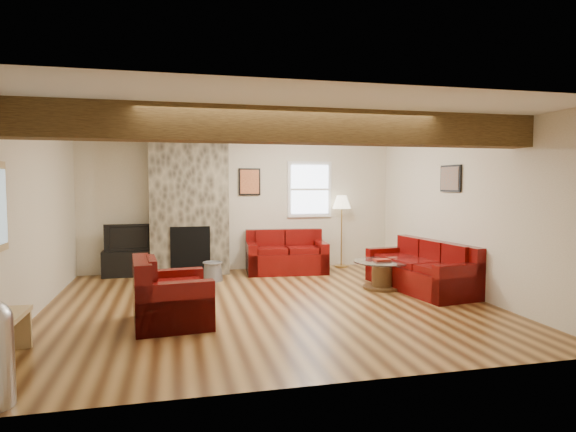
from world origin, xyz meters
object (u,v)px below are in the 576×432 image
loveseat (286,252)px  coffee_table (382,275)px  armchair_red (172,291)px  floor_lamp (342,206)px  sofa_three (420,266)px  television (129,237)px  tv_cabinet (130,263)px

loveseat → coffee_table: size_ratio=1.63×
armchair_red → floor_lamp: (3.28, 3.21, 0.82)m
sofa_three → loveseat: bearing=-145.8°
coffee_table → television: (-4.00, 2.00, 0.49)m
sofa_three → floor_lamp: floor_lamp is taller
sofa_three → floor_lamp: bearing=-174.8°
coffee_table → tv_cabinet: (-4.00, 2.00, 0.01)m
coffee_table → floor_lamp: bearing=89.0°
floor_lamp → coffee_table: bearing=-91.0°
loveseat → armchair_red: size_ratio=1.50×
loveseat → floor_lamp: 1.50m
sofa_three → tv_cabinet: (-4.55, 2.21, -0.15)m
tv_cabinet → floor_lamp: (4.04, 0.02, 0.99)m
television → sofa_three: bearing=-25.9°
coffee_table → television: bearing=153.5°
armchair_red → floor_lamp: floor_lamp is taller
coffee_table → sofa_three: bearing=-21.2°
tv_cabinet → floor_lamp: 4.16m
armchair_red → tv_cabinet: (-0.76, 3.19, -0.17)m
television → armchair_red: bearing=-76.7°
armchair_red → coffee_table: (3.25, 1.20, -0.18)m
loveseat → floor_lamp: floor_lamp is taller
sofa_three → coffee_table: 0.61m
sofa_three → coffee_table: (-0.55, 0.21, -0.16)m
loveseat → floor_lamp: size_ratio=1.03×
sofa_three → loveseat: size_ratio=1.33×
loveseat → armchair_red: armchair_red is taller
sofa_three → television: size_ratio=2.34×
tv_cabinet → television: (0.00, 0.00, 0.47)m
loveseat → coffee_table: loveseat is taller
armchair_red → floor_lamp: 4.67m
loveseat → television: television is taller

